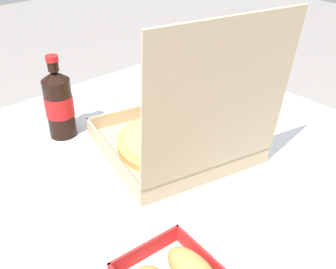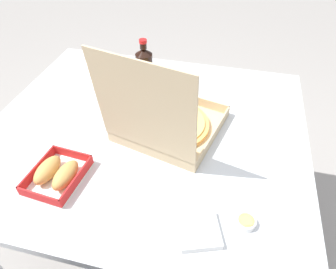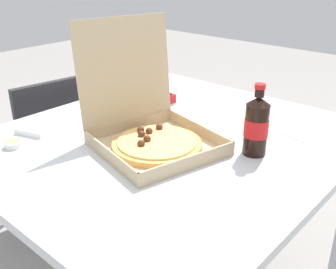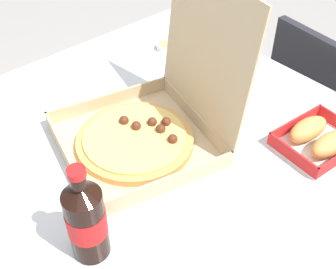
% 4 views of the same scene
% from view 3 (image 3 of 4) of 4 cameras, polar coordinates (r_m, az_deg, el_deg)
% --- Properties ---
extents(dining_table, '(1.20, 1.07, 0.76)m').
position_cam_3_polar(dining_table, '(1.38, 0.31, -3.20)').
color(dining_table, silver).
rests_on(dining_table, ground_plane).
extents(chair, '(0.44, 0.44, 0.83)m').
position_cam_3_polar(chair, '(2.01, -16.77, -1.67)').
color(chair, '#232328').
rests_on(chair, ground_plane).
extents(pizza_box_open, '(0.42, 0.45, 0.39)m').
position_cam_3_polar(pizza_box_open, '(1.27, -2.54, 0.71)').
color(pizza_box_open, tan).
rests_on(pizza_box_open, dining_table).
extents(bread_side_box, '(0.17, 0.20, 0.06)m').
position_cam_3_polar(bread_side_box, '(1.66, -2.99, 5.44)').
color(bread_side_box, white).
rests_on(bread_side_box, dining_table).
extents(cola_bottle, '(0.07, 0.07, 0.22)m').
position_cam_3_polar(cola_bottle, '(1.23, 12.53, 1.29)').
color(cola_bottle, black).
rests_on(cola_bottle, dining_table).
extents(paper_menu, '(0.24, 0.20, 0.00)m').
position_cam_3_polar(paper_menu, '(1.49, 19.50, 0.72)').
color(paper_menu, white).
rests_on(paper_menu, dining_table).
extents(napkin_pile, '(0.14, 0.14, 0.02)m').
position_cam_3_polar(napkin_pile, '(1.47, -18.18, 0.88)').
color(napkin_pile, white).
rests_on(napkin_pile, dining_table).
extents(dipping_sauce_cup, '(0.06, 0.06, 0.02)m').
position_cam_3_polar(dipping_sauce_cup, '(1.37, -21.29, -1.26)').
color(dipping_sauce_cup, white).
rests_on(dipping_sauce_cup, dining_table).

